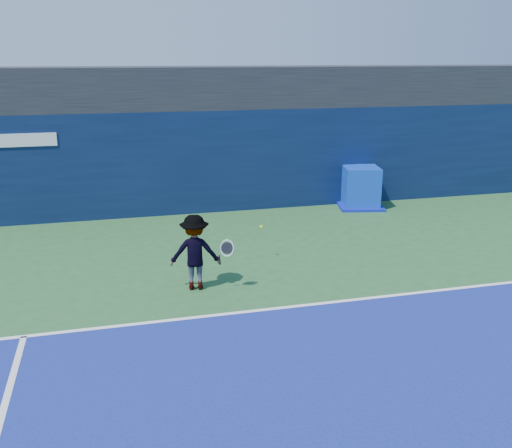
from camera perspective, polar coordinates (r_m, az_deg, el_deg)
The scene contains 7 objects.
ground at distance 8.43m, azimuth 12.27°, elevation -16.19°, with size 80.00×80.00×0.00m, color #285A2B.
baseline at distance 10.84m, azimuth 5.17°, elevation -8.07°, with size 24.00×0.10×0.01m, color white.
stadium_band at distance 18.12m, azimuth -3.79°, elevation 13.56°, with size 36.00×3.00×1.20m, color black.
back_wall_assembly at distance 17.37m, azimuth -3.05°, elevation 6.47°, with size 36.00×1.03×3.00m.
equipment_cart at distance 17.87m, azimuth 10.41°, elevation 3.47°, with size 1.56×1.56×1.26m.
tennis_player at distance 11.36m, azimuth -6.12°, elevation -2.82°, with size 1.26×0.74×1.53m.
tennis_ball at distance 12.90m, azimuth 0.52°, elevation -0.27°, with size 0.07×0.07×0.07m.
Camera 1 is at (-3.40, -6.27, 4.49)m, focal length 40.00 mm.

